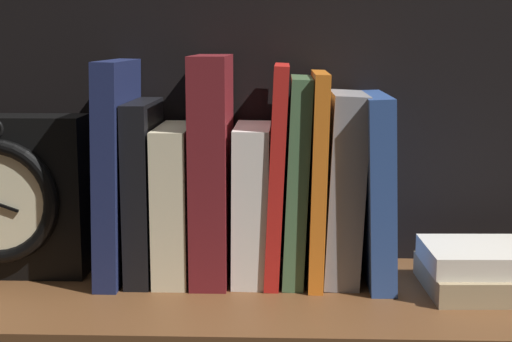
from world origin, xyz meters
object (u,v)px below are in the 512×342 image
(book_white_catcher, at_px, (250,202))
(framed_clock, at_px, (5,197))
(book_black_skeptic, at_px, (144,189))
(book_blue_modern, at_px, (375,187))
(book_red_requiem, at_px, (277,173))
(book_gray_chess, at_px, (344,187))
(book_maroon_dawkins, at_px, (212,168))
(book_navy_bierce, at_px, (118,170))
(book_stack_side, at_px, (500,269))
(book_orange_pandolfini, at_px, (317,176))
(book_green_romantic, at_px, (297,179))
(book_cream_twain, at_px, (176,202))

(book_white_catcher, relative_size, framed_clock, 0.94)
(book_black_skeptic, distance_m, book_blue_modern, 0.27)
(book_red_requiem, bearing_deg, book_gray_chess, 0.00)
(book_gray_chess, distance_m, framed_clock, 0.39)
(book_white_catcher, bearing_deg, book_blue_modern, 0.00)
(book_maroon_dawkins, bearing_deg, book_gray_chess, 0.00)
(book_navy_bierce, distance_m, book_maroon_dawkins, 0.11)
(book_black_skeptic, height_order, book_red_requiem, book_red_requiem)
(book_navy_bierce, bearing_deg, book_black_skeptic, 0.00)
(book_navy_bierce, distance_m, framed_clock, 0.14)
(book_stack_side, bearing_deg, framed_clock, 176.20)
(book_white_catcher, distance_m, book_orange_pandolfini, 0.08)
(book_green_romantic, relative_size, book_stack_side, 1.37)
(book_navy_bierce, distance_m, book_gray_chess, 0.26)
(book_maroon_dawkins, xyz_separation_m, book_white_catcher, (0.04, 0.00, -0.04))
(book_black_skeptic, relative_size, book_stack_side, 1.20)
(book_black_skeptic, distance_m, book_gray_chess, 0.23)
(book_cream_twain, bearing_deg, framed_clock, -178.21)
(book_green_romantic, distance_m, book_orange_pandolfini, 0.02)
(book_red_requiem, height_order, book_orange_pandolfini, book_red_requiem)
(book_white_catcher, xyz_separation_m, book_stack_side, (0.28, -0.04, -0.06))
(book_gray_chess, height_order, book_blue_modern, book_gray_chess)
(book_navy_bierce, height_order, book_maroon_dawkins, book_maroon_dawkins)
(book_maroon_dawkins, bearing_deg, book_black_skeptic, 180.00)
(book_red_requiem, relative_size, book_stack_side, 1.45)
(book_green_romantic, bearing_deg, book_maroon_dawkins, 180.00)
(framed_clock, bearing_deg, book_red_requiem, 1.12)
(book_cream_twain, height_order, book_gray_chess, book_gray_chess)
(book_navy_bierce, relative_size, book_green_romantic, 1.08)
(book_navy_bierce, relative_size, book_red_requiem, 1.02)
(book_navy_bierce, xyz_separation_m, book_stack_side, (0.43, -0.04, -0.10))
(book_navy_bierce, height_order, framed_clock, book_navy_bierce)
(book_black_skeptic, bearing_deg, book_green_romantic, 0.00)
(book_orange_pandolfini, relative_size, book_stack_side, 1.40)
(book_maroon_dawkins, xyz_separation_m, book_blue_modern, (0.19, 0.00, -0.02))
(book_cream_twain, distance_m, book_stack_side, 0.37)
(book_gray_chess, distance_m, book_stack_side, 0.19)
(book_navy_bierce, bearing_deg, book_orange_pandolfini, 0.00)
(book_black_skeptic, relative_size, book_green_romantic, 0.88)
(book_black_skeptic, bearing_deg, book_red_requiem, 0.00)
(book_cream_twain, xyz_separation_m, framed_clock, (-0.20, -0.01, 0.01))
(book_gray_chess, bearing_deg, book_navy_bierce, 180.00)
(book_white_catcher, xyz_separation_m, book_gray_chess, (0.11, 0.00, 0.02))
(book_maroon_dawkins, relative_size, book_red_requiem, 1.04)
(book_cream_twain, height_order, framed_clock, framed_clock)
(book_orange_pandolfini, xyz_separation_m, book_gray_chess, (0.03, 0.00, -0.01))
(book_cream_twain, relative_size, framed_clock, 0.94)
(book_black_skeptic, relative_size, book_blue_modern, 0.96)
(book_white_catcher, height_order, book_blue_modern, book_blue_modern)
(book_cream_twain, bearing_deg, book_orange_pandolfini, 0.00)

